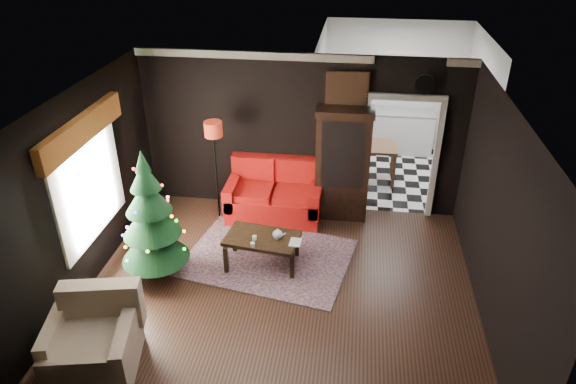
# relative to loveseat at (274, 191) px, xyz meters

# --- Properties ---
(floor) EXTENTS (5.50, 5.50, 0.00)m
(floor) POSITION_rel_loveseat_xyz_m (0.40, -2.05, -0.50)
(floor) COLOR black
(floor) RESTS_ON ground
(ceiling) EXTENTS (5.50, 5.50, 0.00)m
(ceiling) POSITION_rel_loveseat_xyz_m (0.40, -2.05, 2.30)
(ceiling) COLOR white
(ceiling) RESTS_ON ground
(wall_back) EXTENTS (5.50, 0.00, 5.50)m
(wall_back) POSITION_rel_loveseat_xyz_m (0.40, 0.45, 0.90)
(wall_back) COLOR black
(wall_back) RESTS_ON ground
(wall_front) EXTENTS (5.50, 0.00, 5.50)m
(wall_front) POSITION_rel_loveseat_xyz_m (0.40, -4.55, 0.90)
(wall_front) COLOR black
(wall_front) RESTS_ON ground
(wall_left) EXTENTS (0.00, 5.50, 5.50)m
(wall_left) POSITION_rel_loveseat_xyz_m (-2.35, -2.05, 0.90)
(wall_left) COLOR black
(wall_left) RESTS_ON ground
(wall_right) EXTENTS (0.00, 5.50, 5.50)m
(wall_right) POSITION_rel_loveseat_xyz_m (3.15, -2.05, 0.90)
(wall_right) COLOR black
(wall_right) RESTS_ON ground
(doorway) EXTENTS (1.10, 0.10, 2.10)m
(doorway) POSITION_rel_loveseat_xyz_m (2.10, 0.45, 0.55)
(doorway) COLOR beige
(doorway) RESTS_ON ground
(left_window) EXTENTS (0.05, 1.60, 1.40)m
(left_window) POSITION_rel_loveseat_xyz_m (-2.31, -1.85, 0.95)
(left_window) COLOR white
(left_window) RESTS_ON wall_left
(valance) EXTENTS (0.12, 2.10, 0.35)m
(valance) POSITION_rel_loveseat_xyz_m (-2.23, -1.85, 1.77)
(valance) COLOR brown
(valance) RESTS_ON wall_left
(kitchen_floor) EXTENTS (3.00, 3.00, 0.00)m
(kitchen_floor) POSITION_rel_loveseat_xyz_m (2.10, 1.95, -0.50)
(kitchen_floor) COLOR white
(kitchen_floor) RESTS_ON ground
(kitchen_window) EXTENTS (0.70, 0.06, 0.70)m
(kitchen_window) POSITION_rel_loveseat_xyz_m (2.10, 3.40, 1.20)
(kitchen_window) COLOR white
(kitchen_window) RESTS_ON ground
(rug) EXTENTS (2.77, 2.23, 0.01)m
(rug) POSITION_rel_loveseat_xyz_m (0.10, -1.25, -0.49)
(rug) COLOR #47363E
(rug) RESTS_ON ground
(loveseat) EXTENTS (1.70, 0.90, 1.00)m
(loveseat) POSITION_rel_loveseat_xyz_m (0.00, 0.00, 0.00)
(loveseat) COLOR maroon
(loveseat) RESTS_ON ground
(curio_cabinet) EXTENTS (0.90, 0.45, 1.90)m
(curio_cabinet) POSITION_rel_loveseat_xyz_m (1.15, 0.22, 0.45)
(curio_cabinet) COLOR black
(curio_cabinet) RESTS_ON ground
(floor_lamp) EXTENTS (0.43, 0.43, 1.90)m
(floor_lamp) POSITION_rel_loveseat_xyz_m (-0.97, -0.13, 0.33)
(floor_lamp) COLOR black
(floor_lamp) RESTS_ON ground
(christmas_tree) EXTENTS (1.11, 1.11, 1.86)m
(christmas_tree) POSITION_rel_loveseat_xyz_m (-1.44, -1.90, 0.55)
(christmas_tree) COLOR black
(christmas_tree) RESTS_ON ground
(armchair) EXTENTS (1.19, 1.19, 1.03)m
(armchair) POSITION_rel_loveseat_xyz_m (-1.54, -3.70, -0.04)
(armchair) COLOR beige
(armchair) RESTS_ON ground
(coffee_table) EXTENTS (1.16, 0.79, 0.49)m
(coffee_table) POSITION_rel_loveseat_xyz_m (0.04, -1.41, -0.24)
(coffee_table) COLOR black
(coffee_table) RESTS_ON rug
(teapot) EXTENTS (0.22, 0.22, 0.16)m
(teapot) POSITION_rel_loveseat_xyz_m (0.28, -1.43, 0.08)
(teapot) COLOR silver
(teapot) RESTS_ON coffee_table
(cup_a) EXTENTS (0.07, 0.07, 0.06)m
(cup_a) POSITION_rel_loveseat_xyz_m (-0.05, -1.49, 0.03)
(cup_a) COLOR white
(cup_a) RESTS_ON coffee_table
(cup_b) EXTENTS (0.08, 0.08, 0.06)m
(cup_b) POSITION_rel_loveseat_xyz_m (-0.05, -1.67, 0.03)
(cup_b) COLOR white
(cup_b) RESTS_ON coffee_table
(book) EXTENTS (0.17, 0.03, 0.23)m
(book) POSITION_rel_loveseat_xyz_m (0.47, -1.50, 0.11)
(book) COLOR tan
(book) RESTS_ON coffee_table
(wall_clock) EXTENTS (0.32, 0.32, 0.06)m
(wall_clock) POSITION_rel_loveseat_xyz_m (2.35, 0.40, 1.88)
(wall_clock) COLOR white
(wall_clock) RESTS_ON wall_back
(painting) EXTENTS (0.62, 0.05, 0.52)m
(painting) POSITION_rel_loveseat_xyz_m (1.15, 0.41, 1.75)
(painting) COLOR #A06F35
(painting) RESTS_ON wall_back
(kitchen_counter) EXTENTS (1.80, 0.60, 0.90)m
(kitchen_counter) POSITION_rel_loveseat_xyz_m (2.10, 3.15, -0.05)
(kitchen_counter) COLOR white
(kitchen_counter) RESTS_ON ground
(kitchen_table) EXTENTS (0.70, 0.70, 0.75)m
(kitchen_table) POSITION_rel_loveseat_xyz_m (1.80, 1.65, -0.12)
(kitchen_table) COLOR brown
(kitchen_table) RESTS_ON ground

